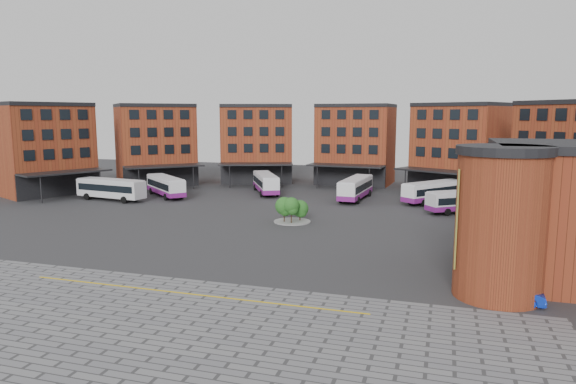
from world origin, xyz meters
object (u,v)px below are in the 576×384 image
(bus_b, at_px, (166,186))
(bus_c, at_px, (266,183))
(tree_island, at_px, (292,209))
(bus_e, at_px, (434,191))
(bus_a, at_px, (111,188))
(bus_d, at_px, (356,188))
(blue_car, at_px, (508,292))
(bus_f, at_px, (464,201))

(bus_b, bearing_deg, bus_c, -19.95)
(tree_island, bearing_deg, bus_e, 50.67)
(bus_a, bearing_deg, bus_d, -63.52)
(tree_island, height_order, bus_a, bus_a)
(blue_car, bearing_deg, bus_a, 64.86)
(bus_b, distance_m, bus_d, 29.45)
(bus_c, height_order, bus_f, bus_c)
(tree_island, height_order, bus_b, tree_island)
(bus_b, relative_size, bus_d, 0.86)
(blue_car, bearing_deg, bus_f, 6.63)
(tree_island, xyz_separation_m, bus_f, (19.68, 12.58, -0.11))
(bus_e, relative_size, blue_car, 2.20)
(tree_island, relative_size, bus_e, 0.43)
(tree_island, height_order, bus_f, tree_island)
(bus_f, bearing_deg, bus_a, -119.96)
(bus_c, height_order, bus_d, bus_d)
(bus_e, bearing_deg, bus_c, -144.29)
(bus_b, relative_size, bus_f, 1.03)
(bus_e, height_order, bus_f, bus_e)
(bus_b, distance_m, bus_f, 44.13)
(bus_a, bearing_deg, bus_b, -38.11)
(tree_island, bearing_deg, bus_c, 117.17)
(blue_car, bearing_deg, tree_island, 49.31)
(bus_e, bearing_deg, bus_d, -139.07)
(bus_c, distance_m, bus_f, 31.33)
(bus_f, bearing_deg, bus_c, -140.87)
(tree_island, bearing_deg, bus_a, 166.41)
(bus_d, distance_m, bus_f, 16.49)
(bus_c, relative_size, blue_car, 2.42)
(bus_e, xyz_separation_m, bus_f, (3.91, -6.67, -0.11))
(tree_island, relative_size, bus_d, 0.37)
(bus_c, xyz_separation_m, bus_e, (26.36, -1.41, -0.04))
(bus_a, height_order, bus_d, bus_d)
(tree_island, xyz_separation_m, bus_e, (15.77, 19.24, -0.01))
(bus_f, relative_size, blue_car, 2.11)
(bus_d, relative_size, bus_f, 1.20)
(bus_b, height_order, bus_e, bus_b)
(bus_e, xyz_separation_m, blue_car, (5.81, -40.13, -0.92))
(bus_c, bearing_deg, bus_b, -179.47)
(bus_d, xyz_separation_m, bus_f, (15.26, -6.24, -0.19))
(bus_d, height_order, blue_car, bus_d)
(bus_d, bearing_deg, bus_a, -157.43)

